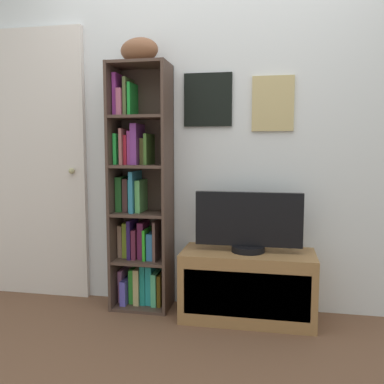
% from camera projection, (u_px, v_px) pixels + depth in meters
% --- Properties ---
extents(back_wall, '(4.80, 0.08, 2.59)m').
position_uv_depth(back_wall, '(213.00, 126.00, 2.91)').
color(back_wall, silver).
rests_on(back_wall, ground).
extents(bookshelf, '(0.41, 0.28, 1.71)m').
position_uv_depth(bookshelf, '(139.00, 201.00, 2.93)').
color(bookshelf, '#48352C').
rests_on(bookshelf, ground).
extents(football, '(0.30, 0.22, 0.17)m').
position_uv_depth(football, '(139.00, 50.00, 2.79)').
color(football, brown).
rests_on(football, bookshelf).
extents(tv_stand, '(0.87, 0.39, 0.46)m').
position_uv_depth(tv_stand, '(247.00, 285.00, 2.75)').
color(tv_stand, olive).
rests_on(tv_stand, ground).
extents(television, '(0.70, 0.22, 0.40)m').
position_uv_depth(television, '(248.00, 223.00, 2.71)').
color(television, black).
rests_on(television, tv_stand).
extents(door, '(0.76, 0.09, 2.02)m').
position_uv_depth(door, '(39.00, 165.00, 3.15)').
color(door, silver).
rests_on(door, ground).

